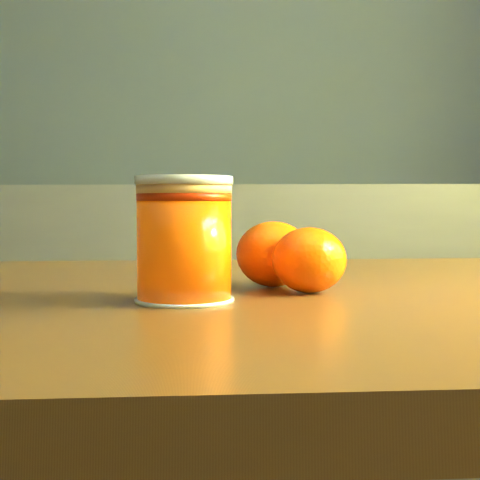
{
  "coord_description": "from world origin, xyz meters",
  "views": [
    {
      "loc": [
        0.84,
        -0.54,
        0.85
      ],
      "look_at": [
        0.8,
        0.04,
        0.82
      ],
      "focal_mm": 50.0,
      "sensor_mm": 36.0,
      "label": 1
    }
  ],
  "objects": [
    {
      "name": "juice_glass",
      "position": [
        0.75,
        0.03,
        0.82
      ],
      "size": [
        0.08,
        0.08,
        0.1
      ],
      "rotation": [
        0.0,
        0.0,
        0.16
      ],
      "color": "#F75104",
      "rests_on": "table"
    },
    {
      "name": "orange_front",
      "position": [
        0.83,
        0.14,
        0.8
      ],
      "size": [
        0.08,
        0.08,
        0.07
      ],
      "primitive_type": "ellipsoid",
      "rotation": [
        0.0,
        0.0,
        0.01
      ],
      "color": "#FB5405",
      "rests_on": "table"
    },
    {
      "name": "orange_back",
      "position": [
        0.86,
        0.09,
        0.8
      ],
      "size": [
        0.08,
        0.08,
        0.06
      ],
      "primitive_type": "ellipsoid",
      "rotation": [
        0.0,
        0.0,
        -0.15
      ],
      "color": "#FB5405",
      "rests_on": "table"
    },
    {
      "name": "table",
      "position": [
        0.83,
        0.11,
        0.67
      ],
      "size": [
        1.11,
        0.86,
        0.77
      ],
      "rotation": [
        0.0,
        0.0,
        0.15
      ],
      "color": "brown",
      "rests_on": "ground"
    },
    {
      "name": "kitchen_counter",
      "position": [
        0.0,
        1.45,
        0.45
      ],
      "size": [
        3.15,
        0.6,
        0.9
      ],
      "primitive_type": "cube",
      "color": "#55555A",
      "rests_on": "ground"
    }
  ]
}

